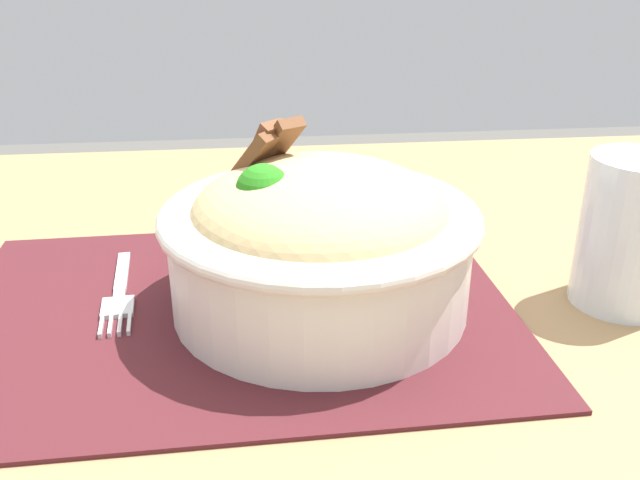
% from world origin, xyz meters
% --- Properties ---
extents(table, '(1.31, 0.86, 0.71)m').
position_xyz_m(table, '(0.00, 0.00, 0.64)').
color(table, '#99754C').
rests_on(table, ground_plane).
extents(placemat, '(0.39, 0.29, 0.00)m').
position_xyz_m(placemat, '(-0.03, -0.03, 0.71)').
color(placemat, '#47191E').
rests_on(placemat, table).
extents(bowl, '(0.24, 0.24, 0.13)m').
position_xyz_m(bowl, '(-0.09, -0.02, 0.76)').
color(bowl, silver).
rests_on(bowl, placemat).
extents(fork, '(0.03, 0.13, 0.00)m').
position_xyz_m(fork, '(0.05, -0.05, 0.71)').
color(fork, silver).
rests_on(fork, placemat).
extents(drinking_glass, '(0.07, 0.07, 0.11)m').
position_xyz_m(drinking_glass, '(-0.30, -0.01, 0.75)').
color(drinking_glass, silver).
rests_on(drinking_glass, table).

